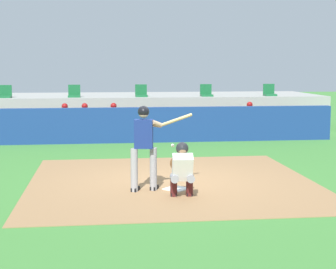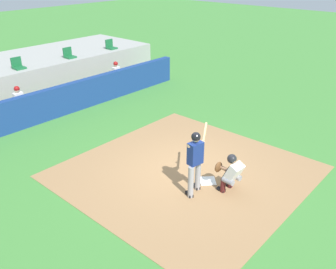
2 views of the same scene
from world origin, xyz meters
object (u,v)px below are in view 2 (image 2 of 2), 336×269
object	(u,v)px
stadium_seat_3	(69,55)
stadium_seat_4	(111,46)
batter_at_plate	(195,159)
dugout_player_2	(21,102)
stadium_seat_2	(18,66)
dugout_player_3	(118,75)
home_plate	(208,181)
catcher_crouched	(230,172)

from	to	relation	value
stadium_seat_3	stadium_seat_4	distance (m)	2.60
stadium_seat_3	batter_at_plate	bearing A→B (deg)	-107.75
batter_at_plate	dugout_player_2	distance (m)	8.21
stadium_seat_3	stadium_seat_2	bearing A→B (deg)	180.00
dugout_player_2	stadium_seat_2	world-z (taller)	stadium_seat_2
dugout_player_2	stadium_seat_3	size ratio (longest dim) A/B	2.71
stadium_seat_2	stadium_seat_4	xyz separation A→B (m)	(5.20, 0.00, 0.00)
stadium_seat_4	stadium_seat_3	bearing A→B (deg)	180.00
dugout_player_3	stadium_seat_2	world-z (taller)	stadium_seat_2
home_plate	batter_at_plate	xyz separation A→B (m)	(-0.67, -0.04, 1.01)
batter_at_plate	stadium_seat_3	size ratio (longest dim) A/B	3.76
home_plate	dugout_player_3	distance (m)	9.03
batter_at_plate	dugout_player_2	size ratio (longest dim) A/B	1.39
home_plate	stadium_seat_2	distance (m)	10.29
catcher_crouched	stadium_seat_2	world-z (taller)	stadium_seat_2
home_plate	dugout_player_3	xyz separation A→B (m)	(3.85, 8.14, 0.65)
catcher_crouched	stadium_seat_4	xyz separation A→B (m)	(5.19, 10.88, 0.93)
dugout_player_3	dugout_player_2	bearing A→B (deg)	180.00
stadium_seat_4	dugout_player_2	bearing A→B (deg)	-162.19
batter_at_plate	stadium_seat_3	distance (m)	10.74
stadium_seat_3	home_plate	bearing A→B (deg)	-104.33
stadium_seat_2	dugout_player_2	bearing A→B (deg)	-119.11
batter_at_plate	stadium_seat_3	xyz separation A→B (m)	(3.27, 10.22, 0.50)
dugout_player_2	stadium_seat_2	bearing A→B (deg)	60.89
home_plate	dugout_player_3	size ratio (longest dim) A/B	0.34
batter_at_plate	stadium_seat_2	distance (m)	10.25
batter_at_plate	catcher_crouched	size ratio (longest dim) A/B	1.06
stadium_seat_3	catcher_crouched	bearing A→B (deg)	-103.41
dugout_player_3	home_plate	bearing A→B (deg)	-115.33
dugout_player_3	stadium_seat_2	xyz separation A→B (m)	(-3.85, 2.03, 0.86)
home_plate	batter_at_plate	world-z (taller)	batter_at_plate
dugout_player_2	stadium_seat_3	world-z (taller)	stadium_seat_3
batter_at_plate	stadium_seat_3	world-z (taller)	stadium_seat_3
home_plate	stadium_seat_3	xyz separation A→B (m)	(2.60, 10.18, 1.51)
home_plate	stadium_seat_2	size ratio (longest dim) A/B	0.92
dugout_player_2	dugout_player_3	size ratio (longest dim) A/B	1.00
dugout_player_2	stadium_seat_2	size ratio (longest dim) A/B	2.71
home_plate	stadium_seat_2	xyz separation A→B (m)	(0.00, 10.18, 1.51)
catcher_crouched	stadium_seat_3	bearing A→B (deg)	76.59
stadium_seat_3	dugout_player_2	bearing A→B (deg)	-151.41
batter_at_plate	stadium_seat_2	size ratio (longest dim) A/B	3.76
batter_at_plate	dugout_player_3	distance (m)	9.36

